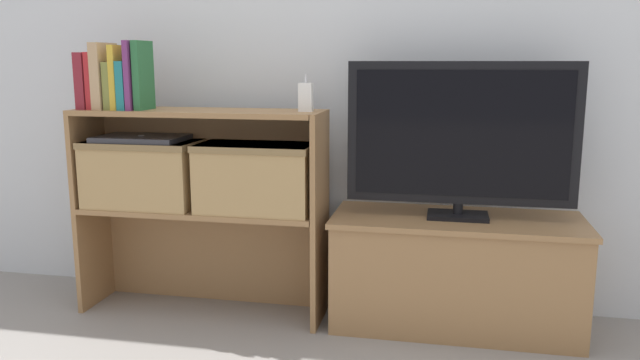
{
  "coord_description": "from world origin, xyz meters",
  "views": [
    {
      "loc": [
        0.45,
        -2.1,
        0.98
      ],
      "look_at": [
        0.0,
        0.13,
        0.55
      ],
      "focal_mm": 35.0,
      "sensor_mm": 36.0,
      "label": 1
    }
  ],
  "objects": [
    {
      "name": "tv",
      "position": [
        0.51,
        0.18,
        0.72
      ],
      "size": [
        0.82,
        0.14,
        0.57
      ],
      "color": "black",
      "rests_on": "tv_stand"
    },
    {
      "name": "ground_plane",
      "position": [
        0.0,
        0.0,
        0.0
      ],
      "size": [
        16.0,
        16.0,
        0.0
      ],
      "primitive_type": "plane",
      "color": "gray"
    },
    {
      "name": "bookshelf_lower_tier",
      "position": [
        -0.47,
        0.19,
        0.27
      ],
      "size": [
        0.96,
        0.27,
        0.42
      ],
      "color": "olive",
      "rests_on": "ground_plane"
    },
    {
      "name": "book_teal",
      "position": [
        -0.73,
        0.1,
        0.9
      ],
      "size": [
        0.03,
        0.15,
        0.18
      ],
      "color": "#1E7075",
      "rests_on": "bookshelf_upper_tier"
    },
    {
      "name": "baby_monitor",
      "position": [
        -0.05,
        0.13,
        0.86
      ],
      "size": [
        0.05,
        0.04,
        0.13
      ],
      "color": "white",
      "rests_on": "bookshelf_upper_tier"
    },
    {
      "name": "book_olive",
      "position": [
        -0.8,
        0.1,
        0.89
      ],
      "size": [
        0.03,
        0.13,
        0.18
      ],
      "color": "olive",
      "rests_on": "bookshelf_upper_tier"
    },
    {
      "name": "book_mustard",
      "position": [
        -0.77,
        0.1,
        0.92
      ],
      "size": [
        0.02,
        0.14,
        0.24
      ],
      "color": "gold",
      "rests_on": "bookshelf_upper_tier"
    },
    {
      "name": "book_tan",
      "position": [
        -0.84,
        0.1,
        0.93
      ],
      "size": [
        0.04,
        0.15,
        0.25
      ],
      "color": "tan",
      "rests_on": "bookshelf_upper_tier"
    },
    {
      "name": "book_maroon",
      "position": [
        -0.91,
        0.1,
        0.91
      ],
      "size": [
        0.04,
        0.13,
        0.21
      ],
      "color": "maroon",
      "rests_on": "bookshelf_upper_tier"
    },
    {
      "name": "tv_stand",
      "position": [
        0.51,
        0.18,
        0.21
      ],
      "size": [
        0.92,
        0.39,
        0.42
      ],
      "color": "olive",
      "rests_on": "ground_plane"
    },
    {
      "name": "bookshelf_upper_tier",
      "position": [
        -0.47,
        0.19,
        0.67
      ],
      "size": [
        0.96,
        0.27,
        0.38
      ],
      "color": "olive",
      "rests_on": "bookshelf_lower_tier"
    },
    {
      "name": "storage_basket_right",
      "position": [
        -0.24,
        0.12,
        0.56
      ],
      "size": [
        0.44,
        0.24,
        0.26
      ],
      "color": "tan",
      "rests_on": "bookshelf_lower_tier"
    },
    {
      "name": "book_crimson",
      "position": [
        -0.87,
        0.1,
        0.91
      ],
      "size": [
        0.02,
        0.12,
        0.22
      ],
      "color": "#B22328",
      "rests_on": "bookshelf_upper_tier"
    },
    {
      "name": "laptop",
      "position": [
        -0.7,
        0.12,
        0.69
      ],
      "size": [
        0.33,
        0.22,
        0.02
      ],
      "color": "#2D2D33",
      "rests_on": "storage_basket_left"
    },
    {
      "name": "book_plum",
      "position": [
        -0.7,
        0.1,
        0.93
      ],
      "size": [
        0.02,
        0.15,
        0.26
      ],
      "color": "#6B2D66",
      "rests_on": "bookshelf_upper_tier"
    },
    {
      "name": "wall_back",
      "position": [
        0.0,
        0.4,
        1.2
      ],
      "size": [
        10.0,
        0.05,
        2.4
      ],
      "color": "silver",
      "rests_on": "ground_plane"
    },
    {
      "name": "storage_basket_left",
      "position": [
        -0.7,
        0.12,
        0.56
      ],
      "size": [
        0.44,
        0.24,
        0.26
      ],
      "color": "tan",
      "rests_on": "bookshelf_lower_tier"
    },
    {
      "name": "book_forest",
      "position": [
        -0.67,
        0.1,
        0.93
      ],
      "size": [
        0.03,
        0.13,
        0.26
      ],
      "color": "#286638",
      "rests_on": "bookshelf_upper_tier"
    }
  ]
}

